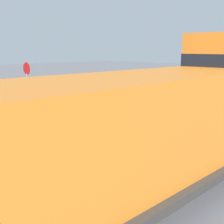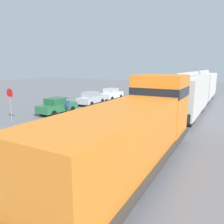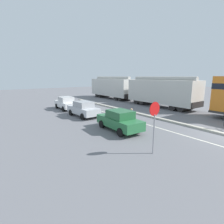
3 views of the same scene
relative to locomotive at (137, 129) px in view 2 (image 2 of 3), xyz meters
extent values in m
plane|color=slate|center=(-6.06, 1.38, -1.80)|extent=(120.00, 120.00, 0.00)
cube|color=#B2AD9E|center=(-6.06, 7.38, -1.72)|extent=(0.36, 36.00, 0.16)
cube|color=silver|center=(-8.46, 7.38, -1.79)|extent=(0.14, 36.00, 0.01)
cube|color=orange|center=(0.00, -1.44, 0.10)|extent=(2.70, 9.86, 2.40)
cube|color=orange|center=(0.00, 3.56, 0.65)|extent=(2.80, 2.80, 3.50)
cube|color=black|center=(0.00, 3.56, 1.44)|extent=(2.83, 2.83, 0.56)
cube|color=#383533|center=(0.00, -0.84, -1.10)|extent=(3.10, 11.60, 0.20)
cylinder|color=#4C4947|center=(0.00, -0.84, -1.25)|extent=(1.10, 3.00, 1.10)
cylinder|color=black|center=(0.00, 3.15, -1.30)|extent=(2.40, 1.00, 1.00)
cylinder|color=black|center=(0.00, 2.35, -1.30)|extent=(2.40, 1.00, 1.00)
cylinder|color=black|center=(0.00, 1.55, -1.30)|extent=(2.40, 1.00, 1.00)
cylinder|color=black|center=(0.00, -3.23, -1.30)|extent=(2.40, 1.00, 1.00)
cylinder|color=black|center=(0.00, -4.03, -1.30)|extent=(2.40, 1.00, 1.00)
cylinder|color=black|center=(0.00, -4.83, -1.30)|extent=(2.40, 1.00, 1.00)
cube|color=beige|center=(0.00, 12.16, 0.35)|extent=(2.90, 10.40, 3.10)
cylinder|color=#A8A69F|center=(0.00, 12.16, 2.08)|extent=(0.60, 9.88, 0.60)
cube|color=black|center=(0.00, 17.41, -0.85)|extent=(2.61, 0.10, 0.70)
cube|color=black|center=(0.00, 6.91, -0.85)|extent=(2.61, 0.10, 0.70)
cylinder|color=black|center=(0.00, 15.93, -1.35)|extent=(2.46, 0.90, 0.90)
cylinder|color=black|center=(0.00, 14.83, -1.35)|extent=(2.46, 0.90, 0.90)
cylinder|color=black|center=(0.00, 9.48, -1.35)|extent=(2.46, 0.90, 0.90)
cylinder|color=black|center=(0.00, 8.38, -1.35)|extent=(2.46, 0.90, 0.90)
cube|color=silver|center=(0.00, 23.76, 0.35)|extent=(2.90, 10.40, 3.10)
cylinder|color=#ADABA4|center=(0.00, 23.76, 2.08)|extent=(0.60, 9.88, 0.60)
cube|color=black|center=(0.00, 29.01, -0.85)|extent=(2.61, 0.10, 0.70)
cube|color=black|center=(0.00, 18.51, -0.85)|extent=(2.61, 0.10, 0.70)
cylinder|color=black|center=(0.00, 27.53, -1.35)|extent=(2.46, 0.90, 0.90)
cylinder|color=black|center=(0.00, 26.43, -1.35)|extent=(2.46, 0.90, 0.90)
cylinder|color=black|center=(0.00, 21.08, -1.35)|extent=(2.46, 0.90, 0.90)
cylinder|color=black|center=(0.00, 19.98, -1.35)|extent=(2.46, 0.90, 0.90)
cube|color=#286B3D|center=(-11.49, 7.03, -1.13)|extent=(1.90, 4.28, 0.70)
cube|color=#225B34|center=(-11.50, 6.88, -0.48)|extent=(1.59, 1.97, 0.60)
cube|color=#1E232D|center=(-11.45, 7.88, -0.53)|extent=(1.43, 0.19, 0.51)
cylinder|color=black|center=(-12.23, 8.37, -1.48)|extent=(0.25, 0.65, 0.64)
cylinder|color=black|center=(-10.62, 8.29, -1.48)|extent=(0.25, 0.65, 0.64)
cylinder|color=black|center=(-12.36, 5.77, -1.48)|extent=(0.25, 0.65, 0.64)
cylinder|color=black|center=(-10.74, 5.69, -1.48)|extent=(0.25, 0.65, 0.64)
cube|color=#B7BABF|center=(-11.53, 13.12, -1.13)|extent=(1.90, 4.28, 0.70)
cube|color=#9C9EA2|center=(-11.52, 12.97, -0.48)|extent=(1.59, 1.97, 0.60)
cube|color=#1E232D|center=(-11.57, 13.96, -0.53)|extent=(1.43, 0.19, 0.51)
cylinder|color=black|center=(-12.40, 14.38, -1.48)|extent=(0.25, 0.65, 0.64)
cylinder|color=black|center=(-10.78, 14.45, -1.48)|extent=(0.25, 0.65, 0.64)
cylinder|color=black|center=(-12.27, 11.78, -1.48)|extent=(0.25, 0.65, 0.64)
cylinder|color=black|center=(-10.66, 11.85, -1.48)|extent=(0.25, 0.65, 0.64)
cube|color=silver|center=(-11.44, 18.15, -1.13)|extent=(1.80, 4.24, 0.70)
cube|color=beige|center=(-11.44, 18.00, -0.48)|extent=(1.54, 1.93, 0.60)
cube|color=#1E232D|center=(-11.42, 19.00, -0.53)|extent=(1.43, 0.15, 0.51)
cylinder|color=black|center=(-12.21, 19.47, -1.48)|extent=(0.23, 0.64, 0.64)
cylinder|color=black|center=(-10.60, 19.43, -1.48)|extent=(0.23, 0.64, 0.64)
cylinder|color=black|center=(-12.27, 16.87, -1.48)|extent=(0.23, 0.64, 0.64)
cylinder|color=black|center=(-10.66, 16.83, -1.48)|extent=(0.23, 0.64, 0.64)
torus|color=black|center=(-4.21, 2.24, -1.47)|extent=(0.49, 0.52, 0.66)
torus|color=black|center=(-4.93, 1.48, -1.47)|extent=(0.49, 0.52, 0.66)
cylinder|color=silver|center=(-4.57, 1.86, -1.17)|extent=(0.57, 0.61, 0.05)
cylinder|color=silver|center=(-4.50, 1.93, -1.35)|extent=(0.36, 0.38, 0.36)
cylinder|color=silver|center=(-4.72, 1.70, -1.02)|extent=(0.04, 0.04, 0.30)
cylinder|color=silver|center=(-4.26, 2.18, -0.92)|extent=(0.38, 0.35, 0.04)
cylinder|color=#38476B|center=(-4.72, 1.84, -1.12)|extent=(0.31, 0.32, 0.52)
cylinder|color=#38476B|center=(-4.58, 1.70, -1.12)|extent=(0.28, 0.29, 0.52)
cube|color=#338C4C|center=(-4.60, 1.82, -0.60)|extent=(0.47, 0.47, 0.57)
sphere|color=#9E7051|center=(-4.56, 1.87, -0.21)|extent=(0.22, 0.22, 0.22)
cylinder|color=white|center=(-4.56, 1.87, -0.11)|extent=(0.22, 0.22, 0.05)
cylinder|color=#338C4C|center=(-4.58, 2.08, -0.60)|extent=(0.38, 0.40, 0.36)
cylinder|color=#338C4C|center=(-4.35, 1.86, -0.60)|extent=(0.38, 0.40, 0.36)
cylinder|color=gray|center=(-12.61, 2.60, -0.70)|extent=(0.07, 0.07, 2.20)
cylinder|color=red|center=(-12.61, 2.62, 0.70)|extent=(0.76, 0.03, 0.76)
cylinder|color=white|center=(-12.61, 2.64, 0.70)|extent=(0.48, 0.02, 0.48)
cylinder|color=#33333D|center=(-10.17, 7.07, -1.37)|extent=(0.22, 0.22, 0.85)
cube|color=#2D4CA5|center=(-10.17, 7.07, -0.67)|extent=(0.34, 0.22, 0.56)
sphere|color=tan|center=(-10.17, 7.07, -0.28)|extent=(0.20, 0.20, 0.20)
camera|label=1|loc=(4.58, -7.21, 1.89)|focal=50.00mm
camera|label=2|loc=(3.74, -9.20, 2.88)|focal=35.00mm
camera|label=3|loc=(-19.74, -3.35, 2.39)|focal=28.00mm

